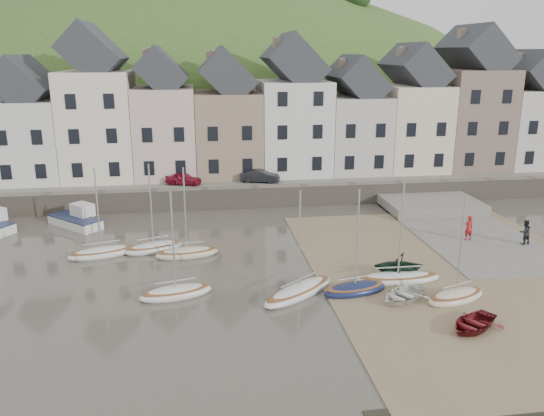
{
  "coord_description": "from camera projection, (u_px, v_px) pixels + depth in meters",
  "views": [
    {
      "loc": [
        -4.85,
        -29.13,
        13.24
      ],
      "look_at": [
        0.0,
        6.0,
        3.0
      ],
      "focal_mm": 35.91,
      "sensor_mm": 36.0,
      "label": 1
    }
  ],
  "objects": [
    {
      "name": "rowboat_red",
      "position": [
        473.0,
        323.0,
        26.73
      ],
      "size": [
        3.83,
        3.56,
        0.65
      ],
      "primitive_type": "imported",
      "rotation": [
        0.0,
        0.0,
        -1.0
      ],
      "color": "maroon",
      "rests_on": "beach"
    },
    {
      "name": "quay_land",
      "position": [
        241.0,
        165.0,
        62.28
      ],
      "size": [
        90.0,
        30.0,
        1.5
      ],
      "primitive_type": "cube",
      "color": "#325020",
      "rests_on": "ground"
    },
    {
      "name": "sailboat_0",
      "position": [
        102.0,
        252.0,
        36.45
      ],
      "size": [
        4.7,
        2.72,
        6.32
      ],
      "color": "silver",
      "rests_on": "ground"
    },
    {
      "name": "hillside",
      "position": [
        200.0,
        240.0,
        93.47
      ],
      "size": [
        134.4,
        84.0,
        84.0
      ],
      "color": "#325020",
      "rests_on": "ground"
    },
    {
      "name": "sailboat_7",
      "position": [
        456.0,
        296.0,
        29.93
      ],
      "size": [
        4.05,
        2.65,
        6.32
      ],
      "color": "beige",
      "rests_on": "ground"
    },
    {
      "name": "beach",
      "position": [
        462.0,
        274.0,
        33.47
      ],
      "size": [
        18.0,
        26.0,
        0.06
      ],
      "primitive_type": "cube",
      "color": "#7D6C4C",
      "rests_on": "ground"
    },
    {
      "name": "car_left",
      "position": [
        184.0,
        179.0,
        49.18
      ],
      "size": [
        3.46,
        2.26,
        1.1
      ],
      "primitive_type": "imported",
      "rotation": [
        0.0,
        0.0,
        1.24
      ],
      "color": "maroon",
      "rests_on": "quay_street"
    },
    {
      "name": "sailboat_2",
      "position": [
        187.0,
        253.0,
        36.41
      ],
      "size": [
        4.37,
        2.06,
        6.32
      ],
      "color": "beige",
      "rests_on": "ground"
    },
    {
      "name": "quay_street",
      "position": [
        251.0,
        180.0,
        51.11
      ],
      "size": [
        70.0,
        7.0,
        0.1
      ],
      "primitive_type": "cube",
      "color": "slate",
      "rests_on": "quay_land"
    },
    {
      "name": "sailboat_6",
      "position": [
        398.0,
        278.0,
        32.36
      ],
      "size": [
        5.18,
        1.54,
        6.32
      ],
      "color": "silver",
      "rests_on": "ground"
    },
    {
      "name": "car_right",
      "position": [
        260.0,
        176.0,
        50.08
      ],
      "size": [
        3.78,
        2.16,
        1.18
      ],
      "primitive_type": "imported",
      "rotation": [
        0.0,
        0.0,
        1.3
      ],
      "color": "black",
      "rests_on": "quay_street"
    },
    {
      "name": "rowboat_white",
      "position": [
        403.0,
        295.0,
        29.85
      ],
      "size": [
        3.85,
        3.57,
        0.65
      ],
      "primitive_type": "imported",
      "rotation": [
        0.0,
        0.0,
        -1.01
      ],
      "color": "white",
      "rests_on": "beach"
    },
    {
      "name": "townhouse_terrace",
      "position": [
        265.0,
        114.0,
        53.07
      ],
      "size": [
        61.05,
        8.0,
        13.93
      ],
      "color": "white",
      "rests_on": "quay_land"
    },
    {
      "name": "sailboat_3",
      "position": [
        176.0,
        292.0,
        30.42
      ],
      "size": [
        4.36,
        2.44,
        6.32
      ],
      "color": "silver",
      "rests_on": "ground"
    },
    {
      "name": "rowboat_green",
      "position": [
        398.0,
        265.0,
        32.82
      ],
      "size": [
        3.22,
        2.87,
        1.55
      ],
      "primitive_type": "imported",
      "rotation": [
        0.0,
        0.0,
        -1.69
      ],
      "color": "black",
      "rests_on": "beach"
    },
    {
      "name": "person_dark",
      "position": [
        525.0,
        232.0,
        38.24
      ],
      "size": [
        0.96,
        0.81,
        1.77
      ],
      "primitive_type": "imported",
      "rotation": [
        0.0,
        0.0,
        3.31
      ],
      "color": "black",
      "rests_on": "slipway"
    },
    {
      "name": "seawall",
      "position": [
        255.0,
        197.0,
        47.96
      ],
      "size": [
        70.0,
        1.2,
        1.8
      ],
      "primitive_type": "cube",
      "color": "slate",
      "rests_on": "ground"
    },
    {
      "name": "ground",
      "position": [
        286.0,
        285.0,
        32.03
      ],
      "size": [
        160.0,
        160.0,
        0.0
      ],
      "primitive_type": "plane",
      "color": "#4A453A",
      "rests_on": "ground"
    },
    {
      "name": "motorboat_2",
      "position": [
        77.0,
        219.0,
        42.65
      ],
      "size": [
        4.66,
        4.57,
        1.7
      ],
      "color": "silver",
      "rests_on": "ground"
    },
    {
      "name": "person_red",
      "position": [
        469.0,
        228.0,
        39.07
      ],
      "size": [
        0.71,
        0.5,
        1.83
      ],
      "primitive_type": "imported",
      "rotation": [
        0.0,
        0.0,
        3.24
      ],
      "color": "maroon",
      "rests_on": "slipway"
    },
    {
      "name": "sailboat_4",
      "position": [
        299.0,
        291.0,
        30.6
      ],
      "size": [
        5.22,
        4.56,
        6.32
      ],
      "color": "silver",
      "rests_on": "ground"
    },
    {
      "name": "sailboat_1",
      "position": [
        154.0,
        247.0,
        37.38
      ],
      "size": [
        4.32,
        2.78,
        6.32
      ],
      "color": "silver",
      "rests_on": "ground"
    },
    {
      "name": "sailboat_5",
      "position": [
        355.0,
        289.0,
        30.86
      ],
      "size": [
        4.11,
        2.31,
        6.32
      ],
      "color": "#151D42",
      "rests_on": "ground"
    },
    {
      "name": "slipway",
      "position": [
        462.0,
        230.0,
        41.6
      ],
      "size": [
        8.0,
        18.0,
        0.12
      ],
      "primitive_type": "cube",
      "color": "slate",
      "rests_on": "ground"
    }
  ]
}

